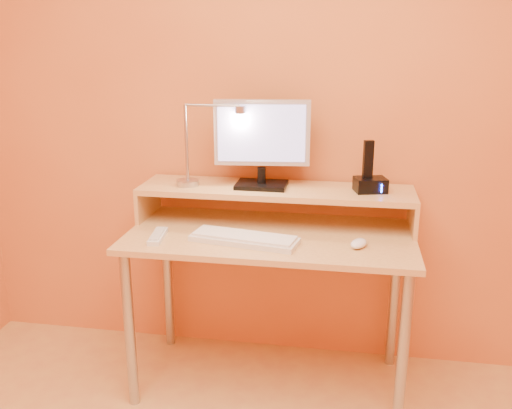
% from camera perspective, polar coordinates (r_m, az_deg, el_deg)
% --- Properties ---
extents(wall_back, '(3.00, 0.04, 2.50)m').
position_cam_1_polar(wall_back, '(2.55, 2.62, 10.77)').
color(wall_back, '#E18341').
rests_on(wall_back, floor).
extents(desk_leg_fl, '(0.04, 0.04, 0.69)m').
position_cam_1_polar(desk_leg_fl, '(2.43, -12.75, -12.41)').
color(desk_leg_fl, '#A7A7B1').
rests_on(desk_leg_fl, floor).
extents(desk_leg_fr, '(0.04, 0.04, 0.69)m').
position_cam_1_polar(desk_leg_fr, '(2.28, 14.71, -14.59)').
color(desk_leg_fr, '#A7A7B1').
rests_on(desk_leg_fr, floor).
extents(desk_leg_bl, '(0.04, 0.04, 0.69)m').
position_cam_1_polar(desk_leg_bl, '(2.85, -8.96, -7.69)').
color(desk_leg_bl, '#A7A7B1').
rests_on(desk_leg_bl, floor).
extents(desk_leg_br, '(0.04, 0.04, 0.69)m').
position_cam_1_polar(desk_leg_br, '(2.72, 13.89, -9.17)').
color(desk_leg_br, '#A7A7B1').
rests_on(desk_leg_br, floor).
extents(desk_lower, '(1.20, 0.60, 0.02)m').
position_cam_1_polar(desk_lower, '(2.36, 1.47, -3.23)').
color(desk_lower, '#E3AF6E').
rests_on(desk_lower, floor).
extents(shelf_riser_left, '(0.02, 0.30, 0.14)m').
position_cam_1_polar(shelf_riser_left, '(2.62, -10.92, 0.32)').
color(shelf_riser_left, '#E3AF6E').
rests_on(shelf_riser_left, desk_lower).
extents(shelf_riser_right, '(0.02, 0.30, 0.14)m').
position_cam_1_polar(shelf_riser_right, '(2.47, 15.68, -0.98)').
color(shelf_riser_right, '#E3AF6E').
rests_on(shelf_riser_right, desk_lower).
extents(desk_shelf, '(1.20, 0.30, 0.02)m').
position_cam_1_polar(desk_shelf, '(2.46, 2.01, 1.46)').
color(desk_shelf, '#E3AF6E').
rests_on(desk_shelf, desk_lower).
extents(monitor_foot, '(0.22, 0.16, 0.02)m').
position_cam_1_polar(monitor_foot, '(2.46, 0.56, 2.01)').
color(monitor_foot, black).
rests_on(monitor_foot, desk_shelf).
extents(monitor_neck, '(0.04, 0.04, 0.07)m').
position_cam_1_polar(monitor_neck, '(2.45, 0.57, 3.01)').
color(monitor_neck, black).
rests_on(monitor_neck, monitor_foot).
extents(monitor_panel, '(0.41, 0.08, 0.28)m').
position_cam_1_polar(monitor_panel, '(2.42, 0.62, 7.32)').
color(monitor_panel, '#B1B1B9').
rests_on(monitor_panel, monitor_neck).
extents(monitor_back, '(0.37, 0.05, 0.24)m').
position_cam_1_polar(monitor_back, '(2.44, 0.71, 7.41)').
color(monitor_back, black).
rests_on(monitor_back, monitor_panel).
extents(monitor_screen, '(0.37, 0.04, 0.24)m').
position_cam_1_polar(monitor_screen, '(2.40, 0.55, 7.25)').
color(monitor_screen, '#A3A4ED').
rests_on(monitor_screen, monitor_panel).
extents(lamp_base, '(0.10, 0.10, 0.02)m').
position_cam_1_polar(lamp_base, '(2.50, -6.96, 2.22)').
color(lamp_base, '#A7A7B1').
rests_on(lamp_base, desk_shelf).
extents(lamp_post, '(0.01, 0.01, 0.33)m').
position_cam_1_polar(lamp_post, '(2.46, -7.10, 6.22)').
color(lamp_post, '#A7A7B1').
rests_on(lamp_post, lamp_base).
extents(lamp_arm, '(0.24, 0.01, 0.01)m').
position_cam_1_polar(lamp_arm, '(2.41, -4.46, 10.03)').
color(lamp_arm, '#A7A7B1').
rests_on(lamp_arm, lamp_post).
extents(lamp_head, '(0.04, 0.04, 0.03)m').
position_cam_1_polar(lamp_head, '(2.38, -1.62, 9.64)').
color(lamp_head, '#A7A7B1').
rests_on(lamp_head, lamp_arm).
extents(lamp_bulb, '(0.03, 0.03, 0.00)m').
position_cam_1_polar(lamp_bulb, '(2.39, -1.61, 9.26)').
color(lamp_bulb, '#FFEAC6').
rests_on(lamp_bulb, lamp_head).
extents(phone_dock, '(0.15, 0.13, 0.06)m').
position_cam_1_polar(phone_dock, '(2.43, 11.56, 1.98)').
color(phone_dock, black).
rests_on(phone_dock, desk_shelf).
extents(phone_handset, '(0.05, 0.03, 0.16)m').
position_cam_1_polar(phone_handset, '(2.40, 11.35, 4.54)').
color(phone_handset, black).
rests_on(phone_handset, phone_dock).
extents(phone_led, '(0.01, 0.00, 0.04)m').
position_cam_1_polar(phone_led, '(2.38, 12.67, 1.62)').
color(phone_led, blue).
rests_on(phone_led, phone_dock).
extents(keyboard, '(0.45, 0.21, 0.02)m').
position_cam_1_polar(keyboard, '(2.25, -1.21, -3.59)').
color(keyboard, silver).
rests_on(keyboard, desk_lower).
extents(mouse, '(0.09, 0.11, 0.03)m').
position_cam_1_polar(mouse, '(2.23, 10.42, -3.92)').
color(mouse, white).
rests_on(mouse, desk_lower).
extents(remote_control, '(0.07, 0.19, 0.02)m').
position_cam_1_polar(remote_control, '(2.33, -9.97, -3.21)').
color(remote_control, silver).
rests_on(remote_control, desk_lower).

